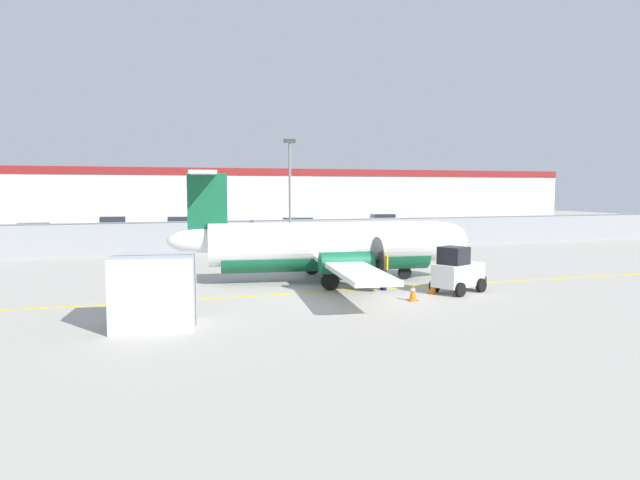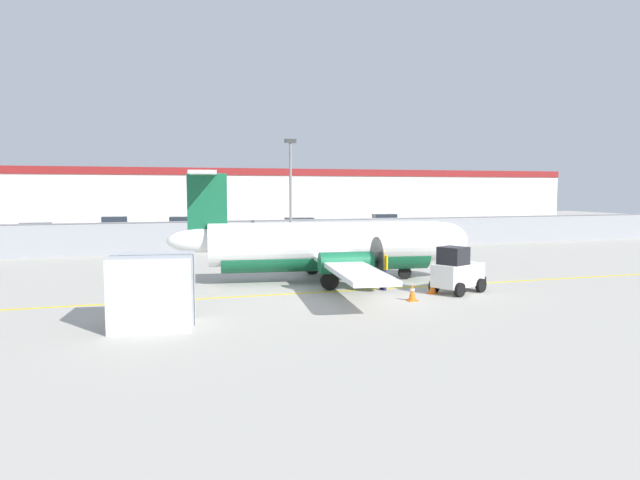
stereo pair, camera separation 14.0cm
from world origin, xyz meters
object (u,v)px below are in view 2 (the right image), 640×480
traffic_cone_near_left (412,293)px  parked_car_0 (38,233)px  baggage_tug (457,272)px  parked_car_2 (184,225)px  parked_car_4 (301,227)px  traffic_cone_far_right (438,280)px  parked_car_1 (113,225)px  apron_light_pole (291,187)px  commuter_airplane (332,246)px  ground_crew_worker (383,267)px  traffic_cone_far_left (433,286)px  parked_car_3 (253,232)px  parked_car_5 (367,229)px  parked_car_6 (385,222)px  cargo_container (153,291)px  traffic_cone_near_right (349,266)px

traffic_cone_near_left → parked_car_0: 32.20m
baggage_tug → parked_car_2: (-8.62, 32.60, 0.04)m
baggage_tug → parked_car_4: 27.77m
traffic_cone_far_right → parked_car_1: parked_car_1 is taller
parked_car_2 → apron_light_pole: bearing=-67.4°
commuter_airplane → parked_car_0: 27.06m
ground_crew_worker → commuter_airplane: bearing=98.7°
parked_car_1 → traffic_cone_near_left: bearing=107.7°
traffic_cone_far_left → apron_light_pole: bearing=98.4°
parked_car_4 → parked_car_3: bearing=-143.2°
traffic_cone_near_left → parked_car_4: size_ratio=0.15×
parked_car_0 → parked_car_3: size_ratio=1.00×
parked_car_1 → parked_car_5: 23.17m
traffic_cone_far_right → parked_car_2: size_ratio=0.15×
traffic_cone_far_left → parked_car_6: (12.05, 32.06, 0.58)m
traffic_cone_far_right → parked_car_1: (-14.64, 33.26, 0.58)m
commuter_airplane → traffic_cone_far_right: commuter_airplane is taller
ground_crew_worker → parked_car_6: 33.58m
traffic_cone_far_left → parked_car_1: 37.20m
parked_car_3 → baggage_tug: bearing=93.1°
commuter_airplane → parked_car_4: (4.95, 23.55, -0.71)m
commuter_airplane → traffic_cone_near_left: bearing=-67.6°
cargo_container → traffic_cone_near_left: (9.33, 1.34, -0.79)m
parked_car_0 → parked_car_3: 15.91m
baggage_tug → parked_car_5: (5.37, 23.10, 0.04)m
ground_crew_worker → traffic_cone_near_left: 2.54m
traffic_cone_far_left → parked_car_0: 32.09m
traffic_cone_near_left → parked_car_2: size_ratio=0.15×
parked_car_3 → traffic_cone_near_right: bearing=89.4°
traffic_cone_near_right → parked_car_5: bearing=65.4°
traffic_cone_near_right → parked_car_3: bearing=96.4°
commuter_airplane → cargo_container: size_ratio=6.05×
parked_car_4 → apron_light_pole: (-4.22, -13.15, 3.41)m
parked_car_1 → parked_car_5: (20.06, -11.59, 0.00)m
baggage_tug → parked_car_5: bearing=51.9°
cargo_container → ground_crew_worker: bearing=30.5°
parked_car_5 → commuter_airplane: bearing=63.4°
traffic_cone_near_right → parked_car_4: 21.49m
parked_car_1 → parked_car_4: size_ratio=0.96×
parked_car_0 → parked_car_2: same height
cargo_container → parked_car_0: cargo_container is taller
traffic_cone_near_left → apron_light_pole: size_ratio=0.09×
ground_crew_worker → parked_car_1: size_ratio=0.40×
cargo_container → parked_car_4: bearing=75.0°
parked_car_2 → apron_light_pole: apron_light_pole is taller
parked_car_2 → parked_car_6: size_ratio=0.99×
ground_crew_worker → traffic_cone_far_left: (1.56, -1.37, -0.64)m
baggage_tug → parked_car_2: 33.72m
traffic_cone_near_right → traffic_cone_far_left: (1.18, -6.44, 0.00)m
ground_crew_worker → traffic_cone_near_left: (0.12, -2.46, -0.64)m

